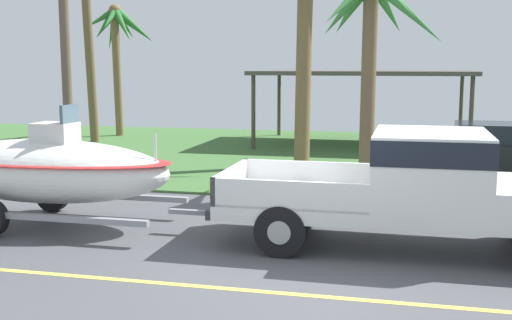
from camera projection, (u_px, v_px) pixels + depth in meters
ground at (360, 170)px, 18.03m from camera, size 36.00×22.00×0.11m
pickup_truck_towing at (428, 184)px, 10.15m from camera, size 6.00×2.17×1.88m
boat_on_trailer at (44, 170)px, 11.72m from camera, size 5.99×2.24×2.21m
parked_sedan_near at (511, 150)px, 16.96m from camera, size 4.42×1.86×1.38m
carport_awning at (364, 74)px, 22.98m from camera, size 7.55×4.88×2.69m
palm_tree_mid at (371, 25)px, 14.31m from camera, size 2.85×2.81×5.05m
palm_tree_far_left at (120, 34)px, 25.61m from camera, size 2.74×3.15×5.28m
utility_pole at (64, 10)px, 15.79m from camera, size 0.24×1.80×8.15m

